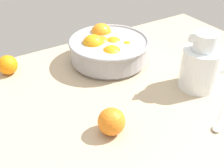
% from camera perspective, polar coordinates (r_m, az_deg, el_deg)
% --- Properties ---
extents(ground_plane, '(1.42, 0.89, 0.03)m').
position_cam_1_polar(ground_plane, '(0.82, -0.27, -5.78)').
color(ground_plane, tan).
extents(fruit_bowl, '(0.29, 0.29, 0.11)m').
position_cam_1_polar(fruit_bowl, '(1.01, -0.72, 7.17)').
color(fruit_bowl, '#99999E').
rests_on(fruit_bowl, ground_plane).
extents(juice_pitcher, '(0.15, 0.12, 0.19)m').
position_cam_1_polar(juice_pitcher, '(0.90, 17.56, 3.06)').
color(juice_pitcher, white).
rests_on(juice_pitcher, ground_plane).
extents(loose_orange_0, '(0.07, 0.07, 0.07)m').
position_cam_1_polar(loose_orange_0, '(1.01, -20.53, 3.68)').
color(loose_orange_0, orange).
rests_on(loose_orange_0, ground_plane).
extents(loose_orange_2, '(0.07, 0.07, 0.07)m').
position_cam_1_polar(loose_orange_2, '(0.71, -0.10, -7.67)').
color(loose_orange_2, orange).
rests_on(loose_orange_2, ground_plane).
extents(spoon, '(0.15, 0.09, 0.01)m').
position_cam_1_polar(spoon, '(0.82, 21.14, -6.86)').
color(spoon, silver).
rests_on(spoon, ground_plane).
extents(herb_sprig_0, '(0.07, 0.03, 0.01)m').
position_cam_1_polar(herb_sprig_0, '(1.26, 17.95, 8.87)').
color(herb_sprig_0, '#4C8C3A').
rests_on(herb_sprig_0, ground_plane).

